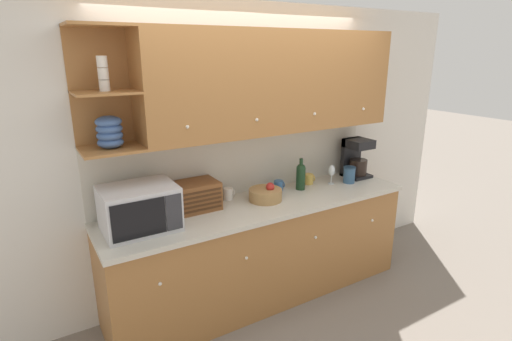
{
  "coord_description": "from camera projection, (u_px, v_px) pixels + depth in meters",
  "views": [
    {
      "loc": [
        -1.73,
        -3.08,
        2.2
      ],
      "look_at": [
        0.0,
        -0.23,
        1.19
      ],
      "focal_mm": 28.0,
      "sensor_mm": 36.0,
      "label": 1
    }
  ],
  "objects": [
    {
      "name": "ground_plane",
      "position": [
        244.0,
        278.0,
        4.02
      ],
      "size": [
        24.0,
        24.0,
        0.0
      ],
      "primitive_type": "plane",
      "color": "slate"
    },
    {
      "name": "wall_back",
      "position": [
        242.0,
        152.0,
        3.66
      ],
      "size": [
        5.18,
        0.06,
        2.6
      ],
      "color": "silver",
      "rests_on": "ground_plane"
    },
    {
      "name": "counter_unit",
      "position": [
        262.0,
        250.0,
        3.62
      ],
      "size": [
        2.8,
        0.68,
        0.92
      ],
      "color": "#A36B38",
      "rests_on": "ground_plane"
    },
    {
      "name": "backsplash_panel",
      "position": [
        244.0,
        161.0,
        3.66
      ],
      "size": [
        2.78,
        0.01,
        0.59
      ],
      "color": "beige",
      "rests_on": "counter_unit"
    },
    {
      "name": "upper_cabinets",
      "position": [
        270.0,
        82.0,
        3.39
      ],
      "size": [
        2.78,
        0.39,
        0.85
      ],
      "color": "#A36B38",
      "rests_on": "backsplash_panel"
    },
    {
      "name": "microwave",
      "position": [
        139.0,
        208.0,
        2.91
      ],
      "size": [
        0.53,
        0.42,
        0.33
      ],
      "color": "silver",
      "rests_on": "counter_unit"
    },
    {
      "name": "bread_box",
      "position": [
        194.0,
        196.0,
        3.3
      ],
      "size": [
        0.39,
        0.28,
        0.24
      ],
      "color": "brown",
      "rests_on": "counter_unit"
    },
    {
      "name": "mug",
      "position": [
        228.0,
        194.0,
        3.54
      ],
      "size": [
        0.1,
        0.08,
        0.11
      ],
      "color": "silver",
      "rests_on": "counter_unit"
    },
    {
      "name": "fruit_basket",
      "position": [
        266.0,
        194.0,
        3.51
      ],
      "size": [
        0.29,
        0.29,
        0.16
      ],
      "color": "#A87F4C",
      "rests_on": "counter_unit"
    },
    {
      "name": "mug_patterned_third",
      "position": [
        279.0,
        185.0,
        3.78
      ],
      "size": [
        0.1,
        0.08,
        0.09
      ],
      "color": "#38669E",
      "rests_on": "counter_unit"
    },
    {
      "name": "wine_bottle",
      "position": [
        301.0,
        175.0,
        3.77
      ],
      "size": [
        0.09,
        0.09,
        0.3
      ],
      "color": "#19381E",
      "rests_on": "counter_unit"
    },
    {
      "name": "mug_blue_second",
      "position": [
        309.0,
        179.0,
        3.95
      ],
      "size": [
        0.1,
        0.09,
        0.1
      ],
      "color": "gold",
      "rests_on": "counter_unit"
    },
    {
      "name": "wine_glass",
      "position": [
        332.0,
        171.0,
        3.93
      ],
      "size": [
        0.06,
        0.06,
        0.19
      ],
      "color": "silver",
      "rests_on": "counter_unit"
    },
    {
      "name": "storage_canister",
      "position": [
        349.0,
        175.0,
        3.97
      ],
      "size": [
        0.12,
        0.12,
        0.16
      ],
      "color": "#33567A",
      "rests_on": "counter_unit"
    },
    {
      "name": "coffee_maker",
      "position": [
        356.0,
        158.0,
        4.15
      ],
      "size": [
        0.24,
        0.25,
        0.4
      ],
      "color": "black",
      "rests_on": "counter_unit"
    }
  ]
}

